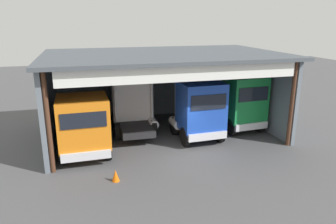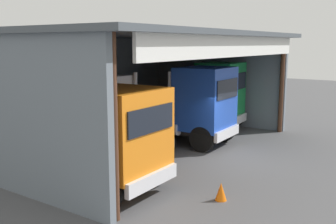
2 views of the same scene
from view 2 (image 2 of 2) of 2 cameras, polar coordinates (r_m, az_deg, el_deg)
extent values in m
plane|color=#4C4C4F|center=(16.40, 8.66, -7.11)|extent=(80.00, 80.00, 0.00)
cube|color=slate|center=(20.95, -12.57, 3.51)|extent=(13.74, 0.24, 5.05)
cube|color=slate|center=(13.40, -21.67, -0.43)|extent=(0.24, 8.50, 5.05)
cube|color=slate|center=(23.85, 6.89, 4.43)|extent=(0.24, 8.50, 5.05)
cube|color=#474E55|center=(17.77, -2.66, 11.12)|extent=(14.34, 9.08, 0.20)
cylinder|color=#4C2D1E|center=(10.48, -7.87, -2.54)|extent=(0.24, 0.24, 5.05)
cylinder|color=#4C2D1E|center=(22.01, 16.08, 3.66)|extent=(0.24, 0.24, 5.05)
cube|color=white|center=(15.59, 9.89, 9.51)|extent=(12.37, 0.12, 0.90)
cube|color=orange|center=(12.57, -7.26, -2.52)|extent=(2.63, 2.63, 2.61)
cube|color=black|center=(11.68, -2.43, -1.12)|extent=(2.20, 0.09, 0.78)
cube|color=silver|center=(12.15, -2.25, -9.77)|extent=(2.46, 0.20, 0.44)
cube|color=#232326|center=(14.19, -12.97, -6.98)|extent=(1.99, 3.47, 0.36)
cylinder|color=silver|center=(14.42, -8.55, -2.06)|extent=(0.18, 0.18, 2.56)
cylinder|color=silver|center=(12.84, -15.54, -3.81)|extent=(0.18, 0.18, 2.56)
cylinder|color=silver|center=(13.21, -15.78, -7.84)|extent=(0.58, 1.21, 0.56)
cylinder|color=black|center=(13.53, -2.24, -8.36)|extent=(0.32, 1.06, 1.05)
cylinder|color=black|center=(11.87, -8.84, -11.14)|extent=(0.32, 1.06, 1.05)
cylinder|color=black|center=(15.01, -9.76, -6.65)|extent=(0.32, 1.06, 1.05)
cylinder|color=black|center=(13.53, -16.49, -8.78)|extent=(0.32, 1.06, 1.05)
cube|color=white|center=(17.63, -10.42, 1.00)|extent=(2.65, 2.43, 2.59)
cube|color=black|center=(18.46, -13.04, 2.72)|extent=(2.19, 0.12, 0.78)
cube|color=silver|center=(18.79, -12.88, -2.86)|extent=(2.46, 0.23, 0.44)
cube|color=#232326|center=(16.61, -5.79, -4.23)|extent=(2.03, 3.48, 0.36)
cylinder|color=silver|center=(15.90, -10.15, -0.17)|extent=(0.18, 0.18, 2.97)
cylinder|color=silver|center=(17.56, -4.67, 0.90)|extent=(0.18, 0.18, 2.97)
cylinder|color=silver|center=(17.62, -4.00, -2.98)|extent=(0.59, 1.22, 0.56)
cylinder|color=black|center=(17.55, -14.04, -4.32)|extent=(0.33, 1.10, 1.09)
cylinder|color=black|center=(19.03, -8.77, -3.03)|extent=(0.33, 1.10, 1.09)
cylinder|color=black|center=(15.85, -8.55, -5.65)|extent=(0.33, 1.10, 1.09)
cylinder|color=black|center=(17.49, -3.28, -4.08)|extent=(0.33, 1.10, 1.09)
cube|color=#1E47B7|center=(18.43, 5.40, 2.02)|extent=(2.58, 2.26, 2.86)
cube|color=black|center=(17.89, 8.58, 3.33)|extent=(2.13, 0.14, 0.86)
cube|color=silver|center=(18.22, 8.51, -3.03)|extent=(2.39, 0.24, 0.44)
cube|color=#232326|center=(19.48, 1.01, -1.99)|extent=(1.98, 3.06, 0.36)
cylinder|color=silver|center=(20.02, 3.71, 2.04)|extent=(0.18, 0.18, 2.92)
cylinder|color=silver|center=(18.09, 0.25, 1.23)|extent=(0.18, 0.18, 2.92)
cylinder|color=silver|center=(18.36, -0.03, -2.33)|extent=(0.60, 1.22, 0.56)
cylinder|color=black|center=(19.51, 7.94, -2.60)|extent=(0.34, 1.16, 1.15)
cylinder|color=black|center=(17.58, 4.92, -3.93)|extent=(0.34, 1.16, 1.15)
cylinder|color=black|center=(20.44, 2.63, -1.94)|extent=(0.34, 1.16, 1.15)
cylinder|color=black|center=(18.61, -0.77, -3.12)|extent=(0.34, 1.16, 1.15)
cube|color=#197F3D|center=(21.80, 7.58, 3.21)|extent=(2.56, 2.17, 2.93)
cube|color=black|center=(21.36, 10.14, 4.40)|extent=(2.07, 0.19, 0.88)
cube|color=silver|center=(21.65, 10.05, -1.10)|extent=(2.32, 0.31, 0.44)
cube|color=#232326|center=(22.68, 3.88, -0.39)|extent=(2.00, 2.94, 0.36)
cylinder|color=silver|center=(23.30, 6.01, 2.75)|extent=(0.18, 0.18, 2.69)
cylinder|color=silver|center=(21.35, 3.54, 2.13)|extent=(0.18, 0.18, 2.69)
cylinder|color=silver|center=(21.56, 3.27, -0.59)|extent=(0.64, 1.23, 0.56)
cylinder|color=black|center=(22.88, 9.46, -0.87)|extent=(0.37, 1.11, 1.09)
cylinder|color=black|center=(20.95, 7.32, -1.81)|extent=(0.37, 1.11, 1.09)
cylinder|color=black|center=(23.65, 5.05, -0.42)|extent=(0.37, 1.11, 1.09)
cylinder|color=black|center=(21.78, 2.60, -1.28)|extent=(0.37, 1.11, 1.09)
cylinder|color=#194CB2|center=(20.42, -12.26, -2.58)|extent=(0.58, 0.58, 0.87)
cube|color=red|center=(23.54, -3.46, -0.56)|extent=(0.90, 0.60, 1.00)
cone|color=orange|center=(12.45, 7.64, -11.30)|extent=(0.36, 0.36, 0.56)
camera|label=1|loc=(12.66, 78.59, 13.46)|focal=34.09mm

